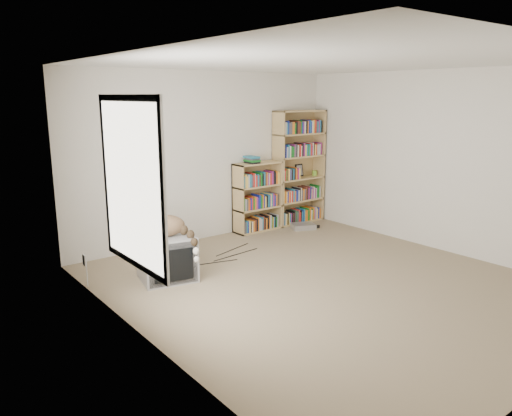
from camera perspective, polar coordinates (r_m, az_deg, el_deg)
floor at (r=5.95m, az=7.89°, el=-8.55°), size 4.50×5.00×0.01m
wall_back at (r=7.55m, az=-5.58°, el=5.86°), size 4.50×0.02×2.50m
wall_left at (r=4.31m, az=-12.96°, el=0.37°), size 0.02×5.00×2.50m
wall_right at (r=7.40m, az=20.51°, el=4.97°), size 0.02×5.00×2.50m
ceiling at (r=5.56m, az=8.71°, el=16.23°), size 4.50×5.00×0.02m
window at (r=4.47m, az=-14.01°, el=2.70°), size 0.02×1.22×1.52m
crt_tv at (r=6.05m, az=-10.17°, el=-5.59°), size 0.73×0.68×0.54m
cat at (r=5.89m, az=-9.86°, el=-2.39°), size 0.62×0.69×0.55m
bookcase_tall at (r=8.53m, az=4.82°, el=4.32°), size 0.95×0.30×1.91m
bookcase_short at (r=8.03m, az=0.11°, el=0.99°), size 0.81×0.30×1.11m
book_stack at (r=7.83m, az=-0.43°, el=5.55°), size 0.20×0.26×0.11m
green_mug at (r=8.78m, az=6.65°, el=3.99°), size 0.08×0.08×0.09m
framed_print at (r=8.66m, az=4.94°, el=4.32°), size 0.16×0.05×0.21m
dvd_player at (r=8.25m, az=5.40°, el=-2.09°), size 0.45×0.39×0.09m
wall_outlet at (r=6.01m, az=-19.03°, el=-5.68°), size 0.01×0.08×0.13m
floor_cables at (r=6.98m, az=-3.49°, el=-5.18°), size 1.20×0.70×0.01m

